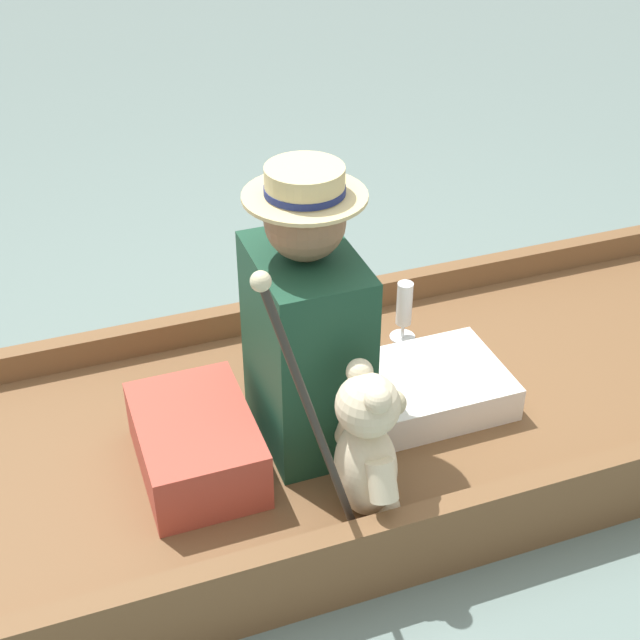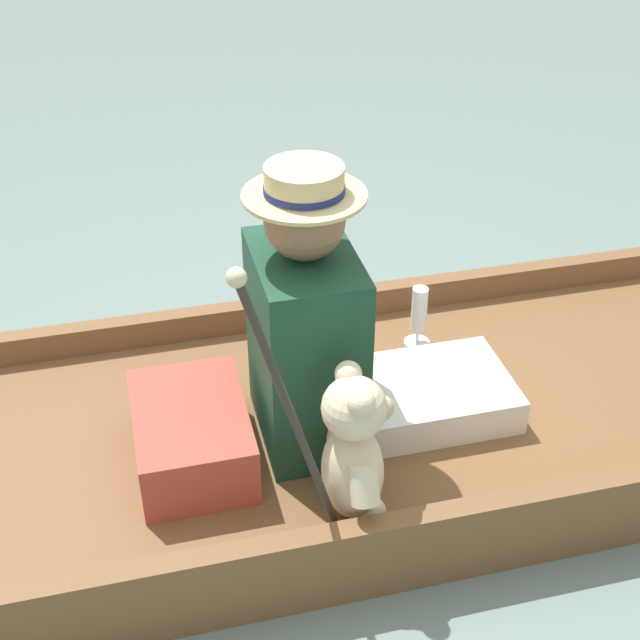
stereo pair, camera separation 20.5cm
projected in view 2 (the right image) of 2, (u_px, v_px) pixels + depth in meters
The scene contains 7 objects.
ground_plane at pixel (329, 454), 2.72m from camera, with size 16.00×16.00×0.00m, color slate.
punt_boat at pixel (329, 434), 2.68m from camera, with size 1.10×3.25×0.24m.
seat_cushion at pixel (192, 435), 2.44m from camera, with size 0.44×0.30×0.18m.
seated_person at pixel (332, 340), 2.44m from camera, with size 0.39×0.77×0.83m.
teddy_bear at pixel (354, 451), 2.22m from camera, with size 0.31×0.18×0.44m.
wine_glass at pixel (419, 312), 2.89m from camera, with size 0.09×0.09×0.21m.
walking_cane at pixel (284, 395), 1.97m from camera, with size 0.04×0.25×0.82m.
Camera 2 is at (1.96, -0.52, 1.87)m, focal length 50.00 mm.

